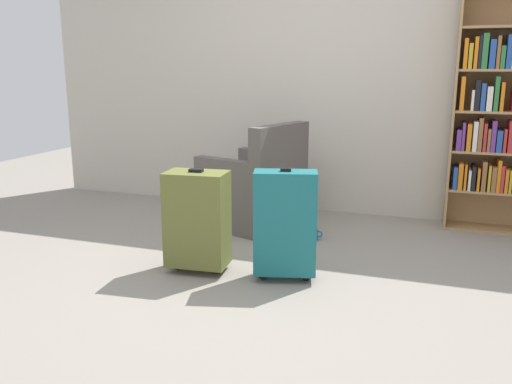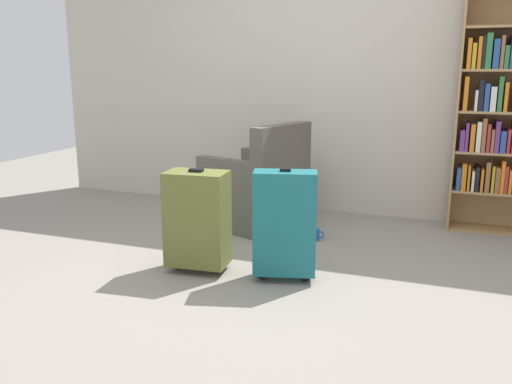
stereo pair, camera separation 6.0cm
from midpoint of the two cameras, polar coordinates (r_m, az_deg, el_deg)
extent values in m
plane|color=gray|center=(3.43, -0.17, -9.97)|extent=(10.14, 10.14, 0.00)
cube|color=beige|center=(5.08, 7.45, 12.51)|extent=(5.80, 0.10, 2.60)
cube|color=#A87F51|center=(4.78, 20.02, 8.06)|extent=(0.02, 0.28, 1.98)
cube|color=#A87F51|center=(4.93, 25.34, 7.73)|extent=(0.93, 0.02, 1.98)
cube|color=#A87F51|center=(4.97, 24.39, -3.66)|extent=(0.89, 0.26, 0.02)
cube|color=#A87F51|center=(4.89, 24.75, 0.04)|extent=(0.89, 0.26, 0.02)
cube|color=#A87F51|center=(4.84, 25.12, 3.85)|extent=(0.89, 0.26, 0.02)
cube|color=#264C99|center=(4.81, 20.19, 1.51)|extent=(0.03, 0.18, 0.19)
cube|color=orange|center=(4.80, 20.68, 1.64)|extent=(0.04, 0.16, 0.22)
cube|color=orange|center=(4.80, 21.13, 1.57)|extent=(0.02, 0.17, 0.21)
cube|color=silver|center=(4.84, 21.50, 1.35)|extent=(0.02, 0.23, 0.17)
cube|color=black|center=(4.84, 21.87, 1.52)|extent=(0.03, 0.24, 0.20)
cube|color=orange|center=(4.82, 22.32, 1.36)|extent=(0.02, 0.19, 0.19)
cube|color=brown|center=(4.80, 22.84, 1.64)|extent=(0.03, 0.16, 0.25)
cube|color=gold|center=(4.81, 23.31, 1.42)|extent=(0.02, 0.17, 0.22)
cube|color=brown|center=(4.84, 23.69, 1.39)|extent=(0.03, 0.21, 0.21)
cube|color=orange|center=(4.83, 24.14, 1.68)|extent=(0.03, 0.21, 0.27)
cube|color=#B22D2D|center=(4.83, 24.46, 1.40)|extent=(0.02, 0.20, 0.22)
cube|color=orange|center=(4.86, 24.80, 1.24)|extent=(0.03, 0.23, 0.19)
cube|color=gold|center=(4.84, 25.17, 1.11)|extent=(0.02, 0.18, 0.19)
cube|color=#66337F|center=(4.78, 20.51, 5.32)|extent=(0.04, 0.22, 0.17)
cube|color=#66337F|center=(4.78, 20.95, 5.65)|extent=(0.02, 0.23, 0.23)
cube|color=orange|center=(4.75, 21.47, 5.51)|extent=(0.03, 0.16, 0.22)
cube|color=silver|center=(4.78, 22.01, 5.63)|extent=(0.03, 0.23, 0.24)
cube|color=brown|center=(4.77, 22.49, 5.76)|extent=(0.03, 0.21, 0.27)
cube|color=#B22D2D|center=(4.76, 22.91, 5.44)|extent=(0.02, 0.18, 0.23)
cube|color=brown|center=(4.79, 23.25, 5.19)|extent=(0.02, 0.23, 0.19)
cube|color=#66337F|center=(4.79, 23.67, 5.55)|extent=(0.03, 0.23, 0.25)
cube|color=#264C99|center=(4.79, 24.17, 5.05)|extent=(0.04, 0.22, 0.18)
cube|color=#B22D2D|center=(4.80, 24.66, 5.10)|extent=(0.02, 0.23, 0.19)
cube|color=#B22D2D|center=(4.80, 25.22, 5.43)|extent=(0.04, 0.22, 0.25)
cube|color=orange|center=(4.75, 20.85, 9.85)|extent=(0.03, 0.23, 0.27)
cube|color=silver|center=(4.76, 21.78, 9.14)|extent=(0.02, 0.24, 0.16)
cube|color=black|center=(4.72, 22.23, 9.56)|extent=(0.04, 0.16, 0.24)
cube|color=#264C99|center=(4.76, 22.73, 9.38)|extent=(0.03, 0.23, 0.22)
cube|color=silver|center=(4.73, 23.33, 9.17)|extent=(0.04, 0.17, 0.19)
cube|color=#2D7238|center=(4.74, 23.95, 9.59)|extent=(0.03, 0.18, 0.27)
cube|color=orange|center=(4.76, 24.43, 9.29)|extent=(0.03, 0.21, 0.23)
cube|color=orange|center=(4.75, 21.15, 13.61)|extent=(0.03, 0.24, 0.24)
cube|color=gold|center=(4.73, 21.60, 13.35)|extent=(0.03, 0.19, 0.20)
cube|color=orange|center=(4.72, 22.10, 13.60)|extent=(0.03, 0.17, 0.25)
cube|color=black|center=(4.75, 22.46, 13.62)|extent=(0.02, 0.22, 0.26)
cube|color=#2D7238|center=(4.74, 22.91, 13.68)|extent=(0.04, 0.20, 0.27)
cube|color=#264C99|center=(4.74, 23.57, 13.35)|extent=(0.04, 0.20, 0.23)
cube|color=brown|center=(4.76, 24.09, 13.44)|extent=(0.03, 0.24, 0.25)
cube|color=#2D7238|center=(4.74, 24.49, 12.96)|extent=(0.03, 0.18, 0.18)
cube|color=#264C99|center=(4.75, 25.05, 13.40)|extent=(0.04, 0.20, 0.26)
cube|color=#59514C|center=(4.64, -0.82, -1.16)|extent=(0.88, 0.88, 0.40)
cube|color=gray|center=(4.59, -0.83, 1.75)|extent=(0.70, 0.65, 0.08)
cube|color=#59514C|center=(4.38, 2.17, 3.99)|extent=(0.33, 0.70, 0.50)
cube|color=#59514C|center=(4.81, 1.36, 3.13)|extent=(0.70, 0.31, 0.22)
cube|color=#59514C|center=(4.35, -3.25, 2.03)|extent=(0.70, 0.31, 0.22)
cylinder|color=#1959A5|center=(4.30, 5.70, -4.50)|extent=(0.08, 0.08, 0.10)
torus|color=#1959A5|center=(4.29, 6.38, -4.50)|extent=(0.06, 0.01, 0.06)
cube|color=#19666B|center=(3.40, 2.62, -3.32)|extent=(0.43, 0.28, 0.67)
cube|color=black|center=(3.32, 2.68, 2.39)|extent=(0.07, 0.05, 0.02)
cylinder|color=black|center=(3.52, 0.27, -8.89)|extent=(0.06, 0.06, 0.05)
cylinder|color=black|center=(3.52, 4.85, -8.97)|extent=(0.06, 0.06, 0.05)
cube|color=brown|center=(3.57, -6.78, -2.86)|extent=(0.43, 0.29, 0.63)
cube|color=black|center=(3.50, -6.93, 2.30)|extent=(0.09, 0.06, 0.02)
cylinder|color=black|center=(3.73, -8.69, -7.77)|extent=(0.05, 0.05, 0.05)
cylinder|color=black|center=(3.63, -4.53, -8.21)|extent=(0.05, 0.05, 0.05)
camera|label=1|loc=(0.03, -90.49, -0.12)|focal=37.39mm
camera|label=2|loc=(0.03, 89.51, 0.12)|focal=37.39mm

